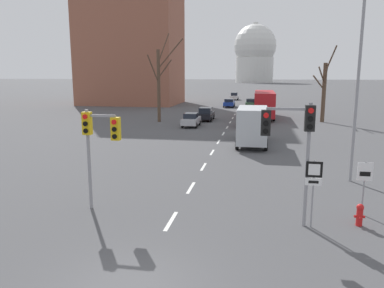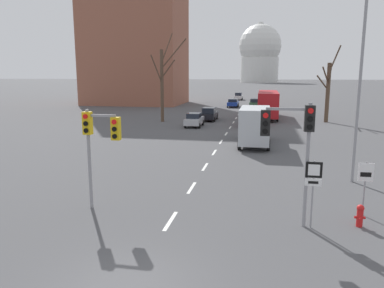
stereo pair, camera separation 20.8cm
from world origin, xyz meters
The scene contains 31 objects.
lane_stripe_0 centered at (0.00, 4.89, 0.00)m, with size 0.16×2.00×0.01m, color silver.
lane_stripe_1 centered at (0.00, 9.39, 0.00)m, with size 0.16×2.00×0.01m, color silver.
lane_stripe_2 centered at (0.00, 13.89, 0.00)m, with size 0.16×2.00×0.01m, color silver.
lane_stripe_3 centered at (0.00, 18.39, 0.00)m, with size 0.16×2.00×0.01m, color silver.
lane_stripe_4 centered at (0.00, 22.89, 0.00)m, with size 0.16×2.00×0.01m, color silver.
lane_stripe_5 centered at (0.00, 27.39, 0.00)m, with size 0.16×2.00×0.01m, color silver.
lane_stripe_6 centered at (0.00, 31.89, 0.00)m, with size 0.16×2.00×0.01m, color silver.
lane_stripe_7 centered at (0.00, 36.39, 0.00)m, with size 0.16×2.00×0.01m, color silver.
lane_stripe_8 centered at (0.00, 40.89, 0.00)m, with size 0.16×2.00×0.01m, color silver.
lane_stripe_9 centered at (0.00, 45.39, 0.00)m, with size 0.16×2.00×0.01m, color silver.
lane_stripe_10 centered at (0.00, 49.89, 0.00)m, with size 0.16×2.00×0.01m, color silver.
lane_stripe_11 centered at (0.00, 54.39, 0.00)m, with size 0.16×2.00×0.01m, color silver.
lane_stripe_12 centered at (0.00, 58.89, 0.00)m, with size 0.16×2.00×0.01m, color silver.
traffic_signal_near_right centered at (4.61, 5.33, 3.60)m, with size 1.94×0.34×4.75m.
traffic_signal_near_left centered at (-3.32, 5.72, 3.24)m, with size 1.62×0.34×4.32m.
route_sign_post centered at (5.41, 5.22, 1.80)m, with size 0.60×0.08×2.63m.
speed_limit_sign centered at (7.67, 6.96, 1.54)m, with size 0.60×0.08×2.28m.
fire_hydrant centered at (7.27, 5.71, 0.48)m, with size 0.40×0.34×0.88m.
street_lamp_right centered at (8.03, 12.11, 5.98)m, with size 2.20×0.36×9.97m.
sedan_near_left centered at (-1.78, 57.63, 0.76)m, with size 1.87×4.35×1.46m.
sedan_near_right centered at (-2.10, 76.81, 0.83)m, with size 1.77×4.17×1.65m.
sedan_mid_centre centered at (2.03, 57.03, 0.81)m, with size 1.85×4.40×1.57m.
sedan_far_left centered at (-3.17, 37.68, 0.82)m, with size 1.81×4.51×1.65m.
sedan_far_right centered at (1.99, 33.16, 0.80)m, with size 1.91×4.37×1.58m.
sedan_distant_centre centered at (-4.00, 31.79, 0.78)m, with size 1.72×3.84×1.53m.
city_bus centered at (4.08, 41.68, 2.05)m, with size 2.66×10.80×3.48m.
delivery_truck centered at (2.87, 22.03, 1.70)m, with size 2.44×7.20×3.14m.
bare_tree_left_near centered at (-8.53, 35.44, 4.90)m, with size 3.99×3.85×10.64m.
bare_tree_right_near centered at (11.02, 38.57, 3.93)m, with size 2.43×2.16×8.99m.
capitol_dome centered at (0.00, 252.38, 19.20)m, with size 27.91×27.91×39.42m.
apartment_block_left centered at (-21.01, 62.01, 14.07)m, with size 18.00×14.00×28.15m, color #935642.
Camera 1 is at (3.28, -8.84, 5.77)m, focal length 35.00 mm.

